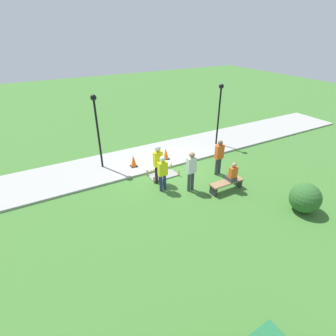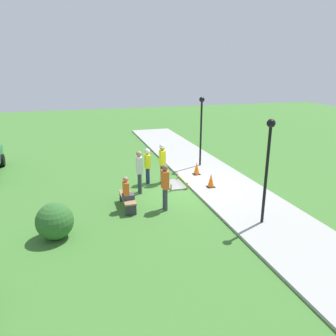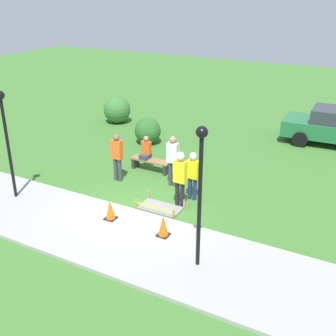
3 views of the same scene
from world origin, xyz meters
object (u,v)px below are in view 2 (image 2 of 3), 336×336
(worker_supervisor, at_px, (148,163))
(lamppost_far, at_px, (268,156))
(park_bench, at_px, (127,200))
(worker_assistant, at_px, (162,159))
(bystander_in_gray_shirt, at_px, (139,169))
(traffic_cone_far_patch, at_px, (197,168))
(lamppost_near, at_px, (201,121))
(traffic_cone_near_patch, at_px, (211,180))
(bystander_in_orange_shirt, at_px, (165,184))
(person_seated_on_bench, at_px, (127,190))

(worker_supervisor, height_order, lamppost_far, lamppost_far)
(park_bench, xyz_separation_m, worker_assistant, (2.32, -2.06, 0.83))
(park_bench, distance_m, bystander_in_gray_shirt, 1.75)
(traffic_cone_far_patch, xyz_separation_m, worker_assistant, (-0.44, 1.89, 0.75))
(bystander_in_gray_shirt, bearing_deg, traffic_cone_far_patch, -66.35)
(park_bench, bearing_deg, traffic_cone_far_patch, -55.03)
(park_bench, distance_m, lamppost_far, 5.47)
(park_bench, relative_size, worker_assistant, 0.84)
(traffic_cone_far_patch, distance_m, lamppost_near, 2.65)
(worker_assistant, bearing_deg, lamppost_near, -54.83)
(worker_assistant, bearing_deg, park_bench, 138.34)
(bystander_in_gray_shirt, distance_m, lamppost_near, 5.03)
(traffic_cone_near_patch, xyz_separation_m, worker_supervisor, (1.53, 2.52, 0.58))
(traffic_cone_far_patch, bearing_deg, worker_assistant, 103.26)
(traffic_cone_near_patch, bearing_deg, worker_supervisor, 58.73)
(lamppost_near, height_order, lamppost_far, lamppost_near)
(traffic_cone_far_patch, distance_m, park_bench, 4.82)
(worker_assistant, bearing_deg, lamppost_far, -157.17)
(worker_assistant, xyz_separation_m, bystander_in_orange_shirt, (-2.91, 0.72, -0.13))
(worker_assistant, xyz_separation_m, lamppost_near, (1.86, -2.64, 1.36))
(traffic_cone_near_patch, distance_m, person_seated_on_bench, 4.13)
(traffic_cone_near_patch, xyz_separation_m, bystander_in_gray_shirt, (0.46, 3.12, 0.66))
(traffic_cone_far_patch, height_order, lamppost_far, lamppost_far)
(worker_supervisor, bearing_deg, lamppost_far, -151.56)
(park_bench, relative_size, lamppost_far, 0.45)
(bystander_in_orange_shirt, bearing_deg, bystander_in_gray_shirt, 16.03)
(traffic_cone_far_patch, xyz_separation_m, worker_supervisor, (-0.32, 2.57, 0.58))
(traffic_cone_far_patch, xyz_separation_m, lamppost_near, (1.41, -0.75, 2.11))
(lamppost_far, bearing_deg, person_seated_on_bench, 59.21)
(lamppost_near, bearing_deg, traffic_cone_near_patch, 166.21)
(traffic_cone_far_patch, relative_size, bystander_in_orange_shirt, 0.34)
(park_bench, xyz_separation_m, bystander_in_orange_shirt, (-0.59, -1.34, 0.70))
(traffic_cone_far_patch, height_order, bystander_in_gray_shirt, bystander_in_gray_shirt)
(traffic_cone_far_patch, bearing_deg, lamppost_far, -177.39)
(traffic_cone_near_patch, distance_m, lamppost_far, 4.22)
(park_bench, relative_size, person_seated_on_bench, 1.80)
(traffic_cone_near_patch, relative_size, traffic_cone_far_patch, 1.01)
(bystander_in_gray_shirt, bearing_deg, traffic_cone_near_patch, -98.47)
(traffic_cone_near_patch, height_order, lamppost_near, lamppost_near)
(traffic_cone_near_patch, relative_size, park_bench, 0.39)
(person_seated_on_bench, distance_m, bystander_in_orange_shirt, 1.46)
(person_seated_on_bench, relative_size, worker_supervisor, 0.53)
(traffic_cone_far_patch, relative_size, worker_assistant, 0.32)
(bystander_in_orange_shirt, distance_m, bystander_in_gray_shirt, 2.05)
(bystander_in_gray_shirt, xyz_separation_m, lamppost_near, (2.80, -3.92, 1.44))
(traffic_cone_near_patch, distance_m, lamppost_near, 3.97)
(worker_supervisor, bearing_deg, bystander_in_orange_shirt, 179.28)
(park_bench, distance_m, bystander_in_orange_shirt, 1.63)
(traffic_cone_near_patch, height_order, park_bench, traffic_cone_near_patch)
(worker_assistant, xyz_separation_m, bystander_in_gray_shirt, (-0.94, 1.28, -0.08))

